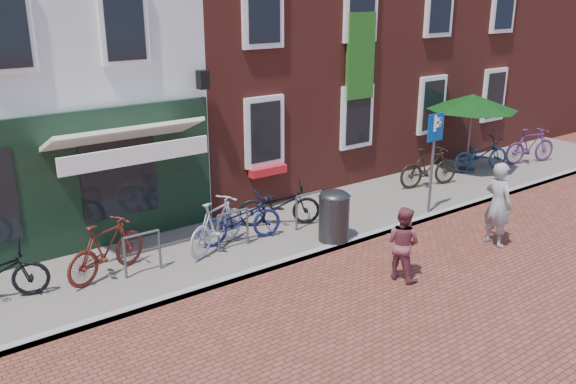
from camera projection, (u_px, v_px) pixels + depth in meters
ground at (325, 254)px, 12.62m from camera, size 80.00×80.00×0.00m
sidewalk at (317, 220)px, 14.31m from camera, size 24.00×3.00×0.10m
filler_right at (491, 9)px, 24.69m from camera, size 7.00×8.00×9.00m
litter_bin at (334, 213)px, 12.88m from camera, size 0.66×0.66×1.21m
parking_sign at (434, 145)px, 14.19m from camera, size 0.50×0.08×2.43m
parasol at (473, 99)px, 17.34m from camera, size 2.59×2.59×2.40m
woman at (498, 204)px, 12.80m from camera, size 0.50×0.71×1.84m
boy at (403, 243)px, 11.33m from camera, size 0.69×0.80×1.44m
bicycle_1 at (106, 249)px, 11.27m from camera, size 1.89×1.14×1.10m
bicycle_2 at (240, 220)px, 12.84m from camera, size 1.96×0.95×0.99m
bicycle_3 at (217, 224)px, 12.44m from camera, size 1.88×1.23×1.10m
bicycle_4 at (279, 204)px, 13.76m from camera, size 1.97×1.48×0.99m
bicycle_5 at (429, 167)px, 16.47m from camera, size 1.90×0.93×1.10m
bicycle_6 at (481, 154)px, 17.95m from camera, size 1.99×1.13×0.99m
bicycle_7 at (530, 146)px, 18.73m from camera, size 1.90×1.00×1.10m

